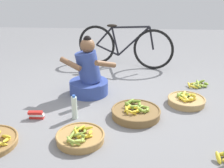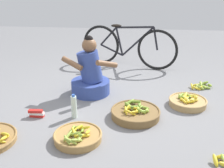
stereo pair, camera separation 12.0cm
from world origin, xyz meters
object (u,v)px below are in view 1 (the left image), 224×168
at_px(loose_bananas_back_right, 198,84).
at_px(packet_carton_stack, 36,115).
at_px(vendor_woman_front, 89,76).
at_px(water_bottle, 74,108).
at_px(banana_basket_near_bicycle, 80,137).
at_px(banana_basket_front_left, 186,100).
at_px(bicycle_leaning, 124,46).
at_px(banana_basket_front_center, 136,112).

distance_m(loose_bananas_back_right, packet_carton_stack, 2.31).
height_order(vendor_woman_front, water_bottle, vendor_woman_front).
bearing_deg(banana_basket_near_bicycle, loose_bananas_back_right, 45.46).
bearing_deg(loose_bananas_back_right, water_bottle, -147.04).
xyz_separation_m(banana_basket_front_left, water_bottle, (-1.33, -0.45, 0.08)).
bearing_deg(water_bottle, banana_basket_near_bicycle, -72.66).
bearing_deg(vendor_woman_front, loose_bananas_back_right, 12.81).
height_order(bicycle_leaning, water_bottle, bicycle_leaning).
distance_m(banana_basket_front_center, loose_bananas_back_right, 1.33).
xyz_separation_m(banana_basket_front_center, packet_carton_stack, (-1.12, -0.12, -0.01)).
relative_size(vendor_woman_front, loose_bananas_back_right, 2.53).
distance_m(banana_basket_front_left, water_bottle, 1.41).
distance_m(bicycle_leaning, banana_basket_front_left, 1.71).
relative_size(vendor_woman_front, banana_basket_front_left, 1.70).
bearing_deg(bicycle_leaning, vendor_woman_front, -109.75).
xyz_separation_m(banana_basket_near_bicycle, water_bottle, (-0.14, 0.45, 0.09)).
bearing_deg(vendor_woman_front, bicycle_leaning, 70.25).
xyz_separation_m(vendor_woman_front, banana_basket_front_center, (0.63, -0.61, -0.20)).
relative_size(banana_basket_front_left, water_bottle, 1.63).
xyz_separation_m(banana_basket_front_left, banana_basket_front_center, (-0.64, -0.37, 0.00)).
xyz_separation_m(bicycle_leaning, packet_carton_stack, (-0.94, -1.95, -0.31)).
bearing_deg(banana_basket_front_left, vendor_woman_front, 169.19).
distance_m(vendor_woman_front, water_bottle, 0.71).
distance_m(vendor_woman_front, banana_basket_near_bicycle, 1.16).
height_order(banana_basket_front_center, packet_carton_stack, banana_basket_front_center).
height_order(banana_basket_front_left, loose_bananas_back_right, banana_basket_front_left).
relative_size(banana_basket_front_left, packet_carton_stack, 2.66).
bearing_deg(bicycle_leaning, banana_basket_front_center, -84.24).
bearing_deg(packet_carton_stack, loose_bananas_back_right, 27.78).
bearing_deg(banana_basket_front_center, banana_basket_front_left, 30.03).
xyz_separation_m(banana_basket_front_left, loose_bananas_back_right, (0.28, 0.59, -0.02)).
bearing_deg(banana_basket_near_bicycle, banana_basket_front_center, 44.09).
distance_m(banana_basket_front_center, water_bottle, 0.70).
bearing_deg(loose_bananas_back_right, vendor_woman_front, -167.19).
distance_m(water_bottle, packet_carton_stack, 0.44).
bearing_deg(bicycle_leaning, packet_carton_stack, -115.66).
xyz_separation_m(bicycle_leaning, banana_basket_near_bicycle, (-0.37, -2.37, -0.31)).
xyz_separation_m(banana_basket_near_bicycle, loose_bananas_back_right, (1.47, 1.50, -0.02)).
xyz_separation_m(vendor_woman_front, banana_basket_near_bicycle, (0.08, -1.14, -0.21)).
xyz_separation_m(bicycle_leaning, loose_bananas_back_right, (1.11, -0.88, -0.33)).
distance_m(banana_basket_front_left, packet_carton_stack, 1.83).
relative_size(vendor_woman_front, bicycle_leaning, 0.48).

